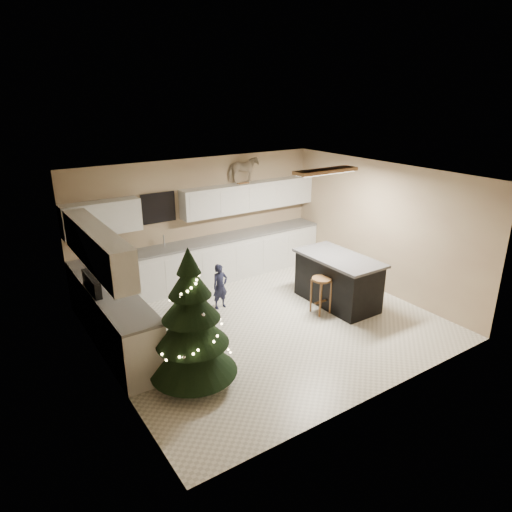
% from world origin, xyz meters
% --- Properties ---
extents(ground_plane, '(5.50, 5.50, 0.00)m').
position_xyz_m(ground_plane, '(0.00, 0.00, 0.00)').
color(ground_plane, silver).
extents(room_shell, '(5.52, 5.02, 2.61)m').
position_xyz_m(room_shell, '(0.02, 0.00, 1.75)').
color(room_shell, tan).
rests_on(room_shell, ground_plane).
extents(cabinetry, '(5.50, 3.20, 2.00)m').
position_xyz_m(cabinetry, '(-0.91, 1.65, 0.76)').
color(cabinetry, silver).
rests_on(cabinetry, ground_plane).
extents(island, '(0.90, 1.70, 0.95)m').
position_xyz_m(island, '(1.58, -0.09, 0.48)').
color(island, black).
rests_on(island, ground_plane).
extents(bar_stool, '(0.36, 0.36, 0.68)m').
position_xyz_m(bar_stool, '(1.05, -0.22, 0.52)').
color(bar_stool, brown).
rests_on(bar_stool, ground_plane).
extents(christmas_tree, '(1.26, 1.22, 2.01)m').
position_xyz_m(christmas_tree, '(-1.85, -0.87, 0.83)').
color(christmas_tree, '#3F2816').
rests_on(christmas_tree, ground_plane).
extents(toddler, '(0.33, 0.23, 0.87)m').
position_xyz_m(toddler, '(-0.39, 0.98, 0.43)').
color(toddler, '#171936').
rests_on(toddler, ground_plane).
extents(rocking_horse, '(0.71, 0.47, 0.57)m').
position_xyz_m(rocking_horse, '(0.99, 2.33, 2.29)').
color(rocking_horse, brown).
rests_on(rocking_horse, cabinetry).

